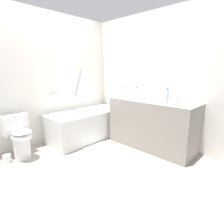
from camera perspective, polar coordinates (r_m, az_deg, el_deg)
The scene contains 17 objects.
ground_plane at distance 2.88m, azimuth -6.45°, elevation -15.73°, with size 3.92×3.92×0.00m, color #9E9389.
wall_back_tiled at distance 3.68m, azimuth -20.75°, elevation 9.69°, with size 3.32×0.10×2.43m, color silver.
wall_right_mirror at distance 3.67m, azimuth 11.81°, elevation 10.25°, with size 0.10×3.01×2.43m, color silver.
bathtub at distance 3.78m, azimuth -8.32°, elevation -3.60°, with size 1.56×0.78×1.41m.
toilet at distance 3.24m, azimuth -27.22°, elevation -6.93°, with size 0.39×0.50×0.70m.
vanity_counter at distance 3.35m, azimuth 12.38°, elevation -3.73°, with size 0.61×1.55×0.87m, color gray.
sink_basin at distance 3.21m, azimuth 12.87°, elevation 3.88°, with size 0.35×0.35×0.04m, color white.
sink_faucet at distance 3.38m, azimuth 14.63°, elevation 4.45°, with size 0.13×0.15×0.07m.
water_bottle_0 at distance 3.56m, azimuth 3.30°, elevation 6.55°, with size 0.06×0.06×0.24m.
water_bottle_1 at distance 3.06m, azimuth 16.94°, elevation 4.91°, with size 0.06×0.06×0.24m.
water_bottle_2 at distance 3.40m, azimuth 7.74°, elevation 5.98°, with size 0.06×0.06×0.22m.
drinking_glass_0 at distance 3.04m, azimuth 19.63°, elevation 3.33°, with size 0.06×0.06×0.09m, color white.
drinking_glass_1 at distance 3.47m, azimuth 6.58°, elevation 5.22°, with size 0.06×0.06×0.09m, color white.
drinking_glass_2 at distance 3.33m, azimuth 8.08°, elevation 4.71°, with size 0.07×0.07×0.08m, color white.
soap_dish at distance 2.91m, azimuth 22.41°, elevation 2.01°, with size 0.09×0.06×0.02m, color white.
bath_mat at distance 3.36m, azimuth -4.05°, elevation -11.14°, with size 0.50×0.32×0.01m, color white.
toilet_paper_roll at distance 3.29m, azimuth -30.29°, elevation -12.60°, with size 0.11×0.11×0.12m, color white.
Camera 1 is at (-1.58, -1.97, 1.40)m, focal length 28.88 mm.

